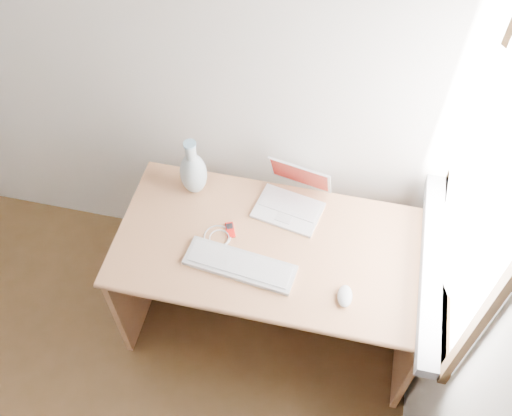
% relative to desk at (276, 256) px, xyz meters
% --- Properties ---
extents(back_wall, '(3.50, 0.04, 2.60)m').
position_rel_desk_xyz_m(back_wall, '(-1.03, 0.38, 0.79)').
color(back_wall, white).
rests_on(back_wall, floor).
extents(window, '(0.11, 0.99, 1.10)m').
position_rel_desk_xyz_m(window, '(0.69, -0.07, 0.76)').
color(window, white).
rests_on(window, right_wall).
extents(desk, '(1.36, 0.68, 0.72)m').
position_rel_desk_xyz_m(desk, '(0.00, 0.00, 0.00)').
color(desk, tan).
rests_on(desk, floor).
extents(laptop, '(0.32, 0.29, 0.20)m').
position_rel_desk_xyz_m(laptop, '(0.03, 0.15, 0.25)').
color(laptop, white).
rests_on(laptop, desk).
extents(external_keyboard, '(0.48, 0.19, 0.02)m').
position_rel_desk_xyz_m(external_keyboard, '(-0.12, -0.21, 0.22)').
color(external_keyboard, silver).
rests_on(external_keyboard, desk).
extents(mouse, '(0.07, 0.11, 0.04)m').
position_rel_desk_xyz_m(mouse, '(0.33, -0.27, 0.22)').
color(mouse, white).
rests_on(mouse, desk).
extents(ipod, '(0.06, 0.09, 0.01)m').
position_rel_desk_xyz_m(ipod, '(-0.20, -0.05, 0.21)').
color(ipod, red).
rests_on(ipod, desk).
extents(cable_coil, '(0.13, 0.13, 0.01)m').
position_rel_desk_xyz_m(cable_coil, '(-0.25, -0.09, 0.21)').
color(cable_coil, silver).
rests_on(cable_coil, desk).
extents(remote, '(0.04, 0.09, 0.01)m').
position_rel_desk_xyz_m(remote, '(-0.21, -0.18, 0.21)').
color(remote, silver).
rests_on(remote, desk).
extents(vase, '(0.12, 0.12, 0.31)m').
position_rel_desk_xyz_m(vase, '(-0.41, 0.14, 0.33)').
color(vase, silver).
rests_on(vase, desk).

